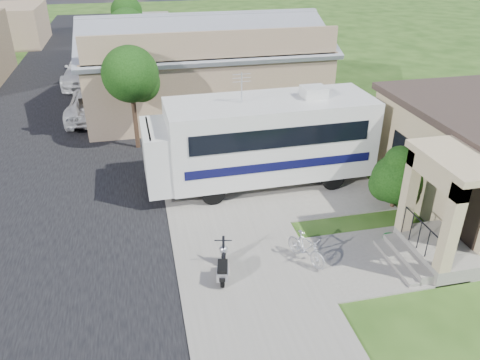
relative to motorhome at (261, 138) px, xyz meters
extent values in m
plane|color=#1D3C10|center=(-0.77, -4.52, -1.87)|extent=(120.00, 120.00, 0.00)
cube|color=black|center=(-8.27, 5.48, -1.86)|extent=(9.00, 80.00, 0.02)
cube|color=slate|center=(-1.77, 5.48, -1.84)|extent=(4.00, 80.00, 0.06)
cube|color=slate|center=(0.73, -0.02, -1.84)|extent=(7.00, 6.00, 0.05)
cube|color=slate|center=(2.23, -5.52, -1.84)|extent=(4.00, 3.00, 0.05)
cube|color=black|center=(4.71, -1.82, -0.17)|extent=(0.04, 1.10, 1.20)
cube|color=black|center=(4.71, -5.82, -0.32)|extent=(0.04, 0.95, 2.10)
cube|color=slate|center=(3.93, -5.82, -1.62)|extent=(1.60, 2.40, 0.50)
cube|color=slate|center=(2.93, -5.82, -1.71)|extent=(0.40, 2.16, 0.32)
cube|color=slate|center=(2.58, -5.82, -1.79)|extent=(0.35, 2.16, 0.16)
cube|color=#897256|center=(3.30, -4.80, -0.02)|extent=(0.35, 0.35, 2.70)
cube|color=#897256|center=(3.30, -6.85, -0.02)|extent=(0.35, 0.35, 2.70)
cube|color=#897256|center=(3.30, -5.82, 1.08)|extent=(0.35, 2.40, 0.50)
cube|color=#897256|center=(4.13, -5.82, 1.43)|extent=(2.10, 2.70, 0.20)
cylinder|color=black|center=(3.18, -5.82, -0.47)|extent=(0.04, 1.70, 0.04)
cube|color=#866C54|center=(-0.77, 9.48, -0.07)|extent=(12.00, 8.00, 3.60)
cube|color=slate|center=(-0.77, 7.48, 2.28)|extent=(12.50, 4.40, 1.78)
cube|color=slate|center=(-0.77, 11.48, 2.28)|extent=(12.50, 4.40, 1.78)
cube|color=slate|center=(-0.77, 9.48, 2.98)|extent=(12.50, 0.50, 0.22)
cube|color=#866C54|center=(-0.77, 5.58, 2.28)|extent=(11.76, 0.20, 1.30)
cylinder|color=black|center=(-4.57, 4.48, -0.29)|extent=(0.20, 0.20, 3.15)
sphere|color=black|center=(-4.57, 4.48, 1.51)|extent=(2.40, 2.40, 2.40)
sphere|color=black|center=(-4.17, 4.68, 1.06)|extent=(1.68, 1.68, 1.68)
cylinder|color=black|center=(-4.57, 14.48, -0.22)|extent=(0.20, 0.20, 3.29)
sphere|color=black|center=(-4.57, 14.48, 1.66)|extent=(2.40, 2.40, 2.40)
sphere|color=black|center=(-4.17, 14.68, 1.19)|extent=(1.68, 1.68, 1.68)
cylinder|color=black|center=(-4.57, 23.48, -0.36)|extent=(0.20, 0.20, 3.01)
sphere|color=black|center=(-4.57, 23.48, 1.36)|extent=(2.40, 2.40, 2.40)
sphere|color=black|center=(-4.17, 23.68, 0.93)|extent=(1.68, 1.68, 1.68)
cube|color=beige|center=(0.32, 0.01, 0.04)|extent=(7.67, 2.88, 2.83)
cube|color=beige|center=(-3.92, -0.08, -0.29)|extent=(0.93, 2.60, 2.18)
cube|color=black|center=(-4.11, -0.09, 0.31)|extent=(0.11, 2.31, 0.98)
cube|color=black|center=(0.35, -1.37, 0.55)|extent=(6.47, 0.17, 0.71)
cube|color=black|center=(0.29, 1.38, 0.55)|extent=(6.47, 0.17, 0.71)
cube|color=black|center=(0.35, -1.37, -0.53)|extent=(6.85, 0.17, 0.33)
cube|color=black|center=(0.29, 1.38, -0.53)|extent=(6.85, 0.17, 0.33)
cube|color=beige|center=(1.96, 0.04, 1.65)|extent=(0.89, 0.78, 0.38)
cylinder|color=#B3B3BB|center=(-0.76, -0.02, 1.99)|extent=(0.04, 0.04, 1.09)
cylinder|color=black|center=(-2.09, -1.24, -1.38)|extent=(0.88, 0.32, 0.87)
cylinder|color=black|center=(-2.14, 1.15, -1.38)|extent=(0.88, 0.32, 0.87)
cylinder|color=black|center=(2.48, -1.14, -1.38)|extent=(0.88, 0.32, 0.87)
cylinder|color=black|center=(2.43, 1.25, -1.38)|extent=(0.88, 0.32, 0.87)
cylinder|color=black|center=(4.09, -2.84, -1.52)|extent=(0.14, 0.14, 0.70)
sphere|color=black|center=(4.09, -2.84, -0.73)|extent=(1.74, 1.74, 1.74)
sphere|color=black|center=(4.44, -2.58, -0.38)|extent=(1.40, 1.40, 1.40)
sphere|color=black|center=(3.83, -2.67, -1.00)|extent=(1.22, 1.22, 1.22)
sphere|color=black|center=(4.27, -3.10, -1.08)|extent=(1.05, 1.05, 1.05)
sphere|color=black|center=(4.09, -2.84, -0.04)|extent=(1.05, 1.05, 1.05)
cylinder|color=black|center=(-2.59, -5.71, -1.61)|extent=(0.19, 0.42, 0.40)
cylinder|color=black|center=(-2.37, -4.73, -1.61)|extent=(0.19, 0.42, 0.40)
cube|color=#B3B3BB|center=(-2.49, -5.27, -1.55)|extent=(0.38, 0.55, 0.07)
cube|color=#B3B3BB|center=(-2.57, -5.62, -1.42)|extent=(0.41, 0.56, 0.27)
cube|color=black|center=(-2.56, -5.58, -1.24)|extent=(0.39, 0.59, 0.11)
cube|color=black|center=(-2.62, -5.85, -1.44)|extent=(0.20, 0.21, 0.09)
cylinder|color=black|center=(-2.38, -4.80, -1.24)|extent=(0.14, 0.32, 0.76)
sphere|color=#B3B3BB|center=(-2.37, -4.73, -1.31)|extent=(0.26, 0.26, 0.26)
sphere|color=black|center=(-2.35, -4.66, -1.31)|extent=(0.11, 0.11, 0.11)
cylinder|color=black|center=(-2.40, -4.87, -0.90)|extent=(0.50, 0.14, 0.03)
cube|color=black|center=(-2.37, -4.73, -1.50)|extent=(0.18, 0.28, 0.05)
imported|color=#B3B3BB|center=(0.01, -5.15, -1.41)|extent=(1.04, 1.58, 0.93)
imported|color=silver|center=(-6.61, 9.08, -1.10)|extent=(2.80, 5.63, 1.53)
imported|color=silver|center=(-7.36, 15.82, -0.97)|extent=(3.20, 6.40, 1.79)
cylinder|color=#125C22|center=(2.95, -4.79, -1.77)|extent=(0.45, 0.45, 0.20)
camera|label=1|loc=(-4.30, -15.57, 6.81)|focal=35.00mm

